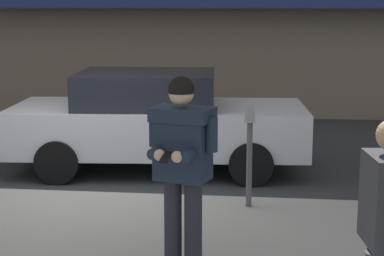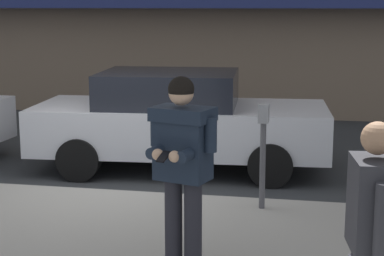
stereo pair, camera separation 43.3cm
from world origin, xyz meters
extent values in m
plane|color=#2B2D30|center=(0.00, 0.00, 0.00)|extent=(80.00, 80.00, 0.00)
cube|color=silver|center=(1.00, 0.05, 0.00)|extent=(28.00, 0.12, 0.01)
cube|color=navy|center=(1.00, 6.15, 2.60)|extent=(26.60, 0.70, 0.24)
cube|color=silver|center=(0.67, 1.57, 0.67)|extent=(4.62, 2.15, 0.70)
cube|color=black|center=(0.49, 1.55, 1.28)|extent=(2.19, 1.79, 0.52)
cylinder|color=black|center=(2.00, 2.52, 0.32)|extent=(0.65, 0.27, 0.64)
cylinder|color=black|center=(2.13, 0.82, 0.32)|extent=(0.65, 0.27, 0.64)
cylinder|color=black|center=(-0.78, 2.32, 0.32)|extent=(0.65, 0.27, 0.64)
cylinder|color=black|center=(-0.65, 0.61, 0.32)|extent=(0.65, 0.27, 0.64)
cylinder|color=#23232B|center=(1.70, -2.66, 0.58)|extent=(0.16, 0.16, 0.88)
cylinder|color=#23232B|center=(1.50, -2.61, 0.58)|extent=(0.16, 0.16, 0.88)
cube|color=#192333|center=(1.60, -2.63, 1.34)|extent=(0.53, 0.42, 0.64)
cube|color=#192333|center=(1.60, -2.63, 1.61)|extent=(0.60, 0.47, 0.12)
cylinder|color=#192333|center=(1.86, -2.71, 1.45)|extent=(0.11, 0.11, 0.30)
cylinder|color=#192333|center=(1.70, -2.83, 1.30)|extent=(0.18, 0.32, 0.10)
sphere|color=tan|center=(1.59, -2.94, 1.30)|extent=(0.10, 0.10, 0.10)
cylinder|color=#192333|center=(1.34, -2.56, 1.45)|extent=(0.11, 0.11, 0.30)
cylinder|color=#192333|center=(1.41, -2.75, 1.30)|extent=(0.18, 0.32, 0.10)
sphere|color=tan|center=(1.44, -2.90, 1.30)|extent=(0.10, 0.10, 0.10)
cube|color=black|center=(1.50, -2.96, 1.30)|extent=(0.11, 0.16, 0.07)
sphere|color=tan|center=(1.59, -2.66, 1.80)|extent=(0.22, 0.22, 0.22)
sphere|color=black|center=(1.59, -2.66, 1.83)|extent=(0.23, 0.23, 0.23)
cube|color=#2D2D33|center=(3.12, -3.98, 1.30)|extent=(0.33, 0.45, 0.60)
cylinder|color=#2D2D33|center=(3.15, -4.23, 1.22)|extent=(0.10, 0.10, 0.58)
cylinder|color=#2D2D33|center=(3.09, -3.73, 1.22)|extent=(0.10, 0.10, 0.58)
sphere|color=tan|center=(3.12, -3.98, 1.73)|extent=(0.21, 0.21, 0.21)
cube|color=brown|center=(3.11, -3.68, 1.10)|extent=(0.15, 0.25, 0.32)
cylinder|color=#4C4C51|center=(2.14, -0.60, 0.67)|extent=(0.07, 0.07, 1.05)
cube|color=gray|center=(2.14, -0.60, 1.30)|extent=(0.12, 0.18, 0.22)
camera|label=1|loc=(2.31, -8.10, 2.54)|focal=60.00mm
camera|label=2|loc=(2.74, -8.03, 2.54)|focal=60.00mm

